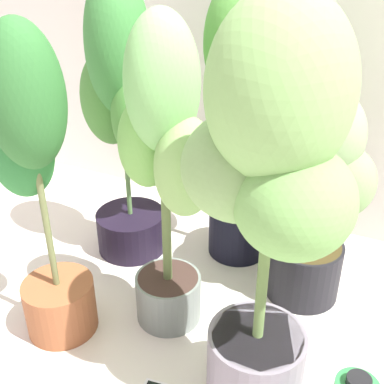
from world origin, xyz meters
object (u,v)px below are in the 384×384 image
(potted_plant_back_center, at_px, (242,92))
(potted_plant_front_left, at_px, (36,177))
(potted_plant_back_left, at_px, (122,109))
(potted_plant_center, at_px, (166,163))
(potted_plant_front_right, at_px, (268,191))
(potted_plant_back_right, at_px, (313,184))

(potted_plant_back_center, distance_m, potted_plant_front_left, 0.73)
(potted_plant_back_left, xyz_separation_m, potted_plant_front_left, (0.03, -0.47, -0.04))
(potted_plant_center, relative_size, potted_plant_back_left, 0.94)
(potted_plant_back_left, distance_m, potted_plant_front_left, 0.47)
(potted_plant_back_left, relative_size, potted_plant_front_left, 1.08)
(potted_plant_back_center, bearing_deg, potted_plant_front_right, -64.19)
(potted_plant_back_center, height_order, potted_plant_back_right, potted_plant_back_center)
(potted_plant_back_center, relative_size, potted_plant_back_left, 1.00)
(potted_plant_back_center, relative_size, potted_plant_back_right, 1.40)
(potted_plant_front_right, bearing_deg, potted_plant_back_left, 146.55)
(potted_plant_center, distance_m, potted_plant_back_left, 0.43)
(potted_plant_back_left, bearing_deg, potted_plant_front_left, -86.57)
(potted_plant_front_right, xyz_separation_m, potted_plant_back_right, (0.00, 0.48, -0.21))
(potted_plant_back_right, height_order, potted_plant_front_left, potted_plant_front_left)
(potted_plant_back_center, bearing_deg, potted_plant_back_left, -155.22)
(potted_plant_back_left, distance_m, potted_plant_front_right, 0.80)
(potted_plant_back_center, xyz_separation_m, potted_plant_front_right, (0.30, -0.61, -0.01))
(potted_plant_back_left, bearing_deg, potted_plant_front_right, -33.45)
(potted_plant_back_center, height_order, potted_plant_front_left, potted_plant_back_center)
(potted_plant_center, bearing_deg, potted_plant_front_left, -147.39)
(potted_plant_back_center, bearing_deg, potted_plant_center, -95.88)
(potted_plant_front_right, bearing_deg, potted_plant_center, 154.31)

